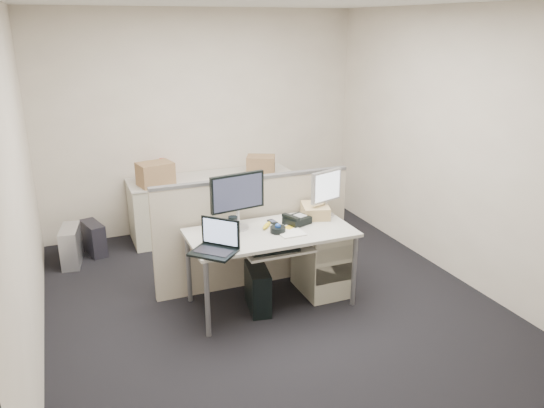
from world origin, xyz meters
name	(u,v)px	position (x,y,z in m)	size (l,w,h in m)	color
floor	(271,303)	(0.00, 0.00, -0.01)	(4.00, 4.50, 0.01)	black
wall_back	(203,122)	(0.00, 2.25, 1.35)	(4.00, 0.02, 2.70)	beige
wall_front	(440,272)	(0.00, -2.25, 1.35)	(4.00, 0.02, 2.70)	beige
wall_left	(19,191)	(-2.00, 0.00, 1.35)	(0.02, 4.50, 2.70)	beige
wall_right	(455,146)	(2.00, 0.00, 1.35)	(0.02, 4.50, 2.70)	beige
desk	(271,238)	(0.00, 0.00, 0.66)	(1.50, 0.75, 0.73)	beige
keyboard_tray	(278,250)	(0.00, -0.18, 0.62)	(0.62, 0.32, 0.02)	beige
drawer_pedestal	(321,260)	(0.55, 0.05, 0.33)	(0.40, 0.55, 0.65)	beige
cubicle_partition	(254,233)	(0.00, 0.45, 0.55)	(2.00, 0.06, 1.10)	#B0A690
back_counter	(213,205)	(0.00, 1.93, 0.36)	(2.00, 0.60, 0.72)	beige
monitor_main	(238,201)	(-0.25, 0.18, 0.99)	(0.52, 0.20, 0.52)	black
monitor_small	(326,194)	(0.65, 0.18, 0.96)	(0.37, 0.18, 0.45)	#B7B7BC
laptop	(213,239)	(-0.62, -0.28, 0.86)	(0.35, 0.27, 0.27)	black
trackball	(278,230)	(0.05, -0.05, 0.76)	(0.14, 0.14, 0.05)	black
desk_phone	(297,220)	(0.30, 0.08, 0.77)	(0.22, 0.18, 0.07)	black
paper_stack	(289,231)	(0.15, -0.08, 0.74)	(0.22, 0.28, 0.01)	silver
sticky_pad	(289,228)	(0.18, 0.00, 0.74)	(0.08, 0.08, 0.01)	yellow
travel_mug	(233,227)	(-0.35, 0.02, 0.82)	(0.08, 0.08, 0.17)	black
banana	(267,225)	(0.00, 0.10, 0.75)	(0.18, 0.04, 0.04)	yellow
cellphone	(273,222)	(0.10, 0.20, 0.74)	(0.06, 0.11, 0.01)	black
manila_folders	(315,211)	(0.55, 0.20, 0.79)	(0.24, 0.31, 0.12)	tan
keyboard	(275,250)	(-0.05, -0.22, 0.64)	(0.43, 0.15, 0.02)	black
pc_tower_desk	(258,288)	(-0.15, -0.05, 0.20)	(0.18, 0.44, 0.41)	black
pc_tower_spare_dark	(94,238)	(-1.45, 1.82, 0.19)	(0.16, 0.40, 0.37)	black
pc_tower_spare_silver	(71,246)	(-1.70, 1.63, 0.21)	(0.18, 0.45, 0.42)	#B7B7BC
cardboard_box_left	(155,175)	(-0.70, 1.81, 0.86)	(0.38, 0.29, 0.29)	#99734F
cardboard_box_right	(261,166)	(0.60, 1.81, 0.84)	(0.34, 0.26, 0.25)	#99734F
red_binder	(165,171)	(-0.55, 2.03, 0.84)	(0.06, 0.26, 0.25)	#B40304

